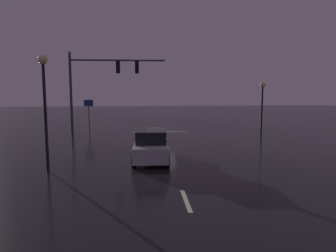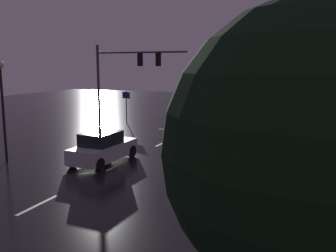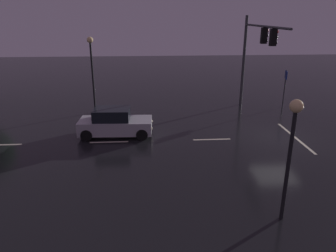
# 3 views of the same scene
# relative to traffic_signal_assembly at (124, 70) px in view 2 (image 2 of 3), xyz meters

# --- Properties ---
(ground_plane) EXTENTS (80.00, 80.00, 0.00)m
(ground_plane) POSITION_rel_traffic_signal_assembly_xyz_m (-4.97, -0.15, -4.81)
(ground_plane) COLOR black
(traffic_signal_assembly) EXTENTS (7.95, 0.47, 6.89)m
(traffic_signal_assembly) POSITION_rel_traffic_signal_assembly_xyz_m (0.00, 0.00, 0.00)
(traffic_signal_assembly) COLOR #383A3D
(traffic_signal_assembly) RESTS_ON ground_plane
(lane_dash_far) EXTENTS (0.16, 2.20, 0.01)m
(lane_dash_far) POSITION_rel_traffic_signal_assembly_xyz_m (-4.97, 3.85, -4.80)
(lane_dash_far) COLOR beige
(lane_dash_far) RESTS_ON ground_plane
(lane_dash_mid) EXTENTS (0.16, 2.20, 0.01)m
(lane_dash_mid) POSITION_rel_traffic_signal_assembly_xyz_m (-4.97, 9.85, -4.80)
(lane_dash_mid) COLOR beige
(lane_dash_mid) RESTS_ON ground_plane
(lane_dash_near) EXTENTS (0.16, 2.20, 0.01)m
(lane_dash_near) POSITION_rel_traffic_signal_assembly_xyz_m (-4.97, 15.85, -4.80)
(lane_dash_near) COLOR beige
(lane_dash_near) RESTS_ON ground_plane
(stop_bar) EXTENTS (5.00, 0.16, 0.01)m
(stop_bar) POSITION_rel_traffic_signal_assembly_xyz_m (-4.97, -1.19, -4.80)
(stop_bar) COLOR beige
(stop_bar) RESTS_ON ground_plane
(car_approaching) EXTENTS (2.06, 4.43, 1.70)m
(car_approaching) POSITION_rel_traffic_signal_assembly_xyz_m (-3.90, 9.56, -4.01)
(car_approaching) COLOR #B7B7BC
(car_approaching) RESTS_ON ground_plane
(street_lamp_left_kerb) EXTENTS (0.44, 0.44, 4.43)m
(street_lamp_left_kerb) POSITION_rel_traffic_signal_assembly_xyz_m (-12.75, 2.87, -1.66)
(street_lamp_left_kerb) COLOR black
(street_lamp_left_kerb) RESTS_ON ground_plane
(street_lamp_right_kerb) EXTENTS (0.44, 0.44, 5.49)m
(street_lamp_right_kerb) POSITION_rel_traffic_signal_assembly_xyz_m (1.10, 11.48, -1.01)
(street_lamp_right_kerb) COLOR black
(street_lamp_right_kerb) RESTS_ON ground_plane
(route_sign) EXTENTS (0.88, 0.30, 2.89)m
(route_sign) POSITION_rel_traffic_signal_assembly_xyz_m (1.63, -3.14, -2.73)
(route_sign) COLOR #383A3D
(route_sign) RESTS_ON ground_plane
(tree_left_near) EXTENTS (4.04, 4.04, 6.20)m
(tree_left_near) POSITION_rel_traffic_signal_assembly_xyz_m (-14.60, 21.13, -0.65)
(tree_left_near) COLOR #382314
(tree_left_near) RESTS_ON ground_plane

